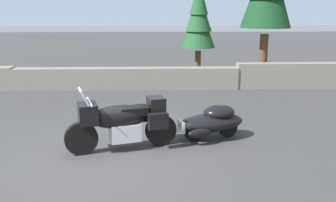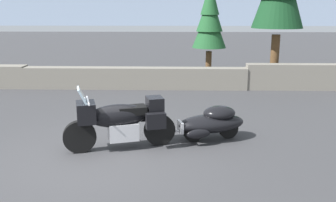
% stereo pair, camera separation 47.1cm
% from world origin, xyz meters
% --- Properties ---
extents(ground_plane, '(80.00, 80.00, 0.00)m').
position_xyz_m(ground_plane, '(0.00, 0.00, 0.00)').
color(ground_plane, '#38383A').
extents(stone_guard_wall, '(24.00, 0.59, 0.92)m').
position_xyz_m(stone_guard_wall, '(-0.25, 6.45, 0.42)').
color(stone_guard_wall, slate).
rests_on(stone_guard_wall, ground).
extents(touring_motorcycle, '(2.25, 1.14, 1.33)m').
position_xyz_m(touring_motorcycle, '(0.38, 0.49, 0.62)').
color(touring_motorcycle, black).
rests_on(touring_motorcycle, ground).
extents(car_shaped_trailer, '(2.21, 1.11, 0.76)m').
position_xyz_m(car_shaped_trailer, '(2.31, 1.07, 0.41)').
color(car_shaped_trailer, black).
rests_on(car_shaped_trailer, ground).
extents(pine_tree_secondary, '(1.37, 1.37, 3.92)m').
position_xyz_m(pine_tree_secondary, '(2.80, 8.47, 2.46)').
color(pine_tree_secondary, brown).
rests_on(pine_tree_secondary, ground).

